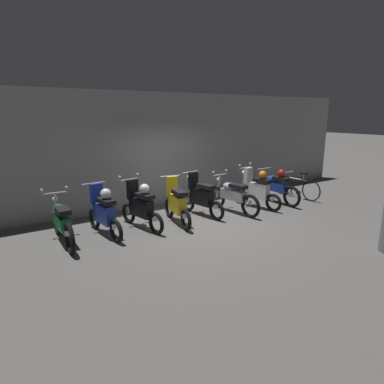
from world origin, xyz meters
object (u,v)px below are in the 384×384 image
(motorbike_slot_3, at_px, (176,203))
(motorbike_slot_4, at_px, (201,197))
(motorbike_slot_7, at_px, (276,186))
(motorbike_slot_0, at_px, (62,221))
(motorbike_slot_6, at_px, (257,189))
(bicycle, at_px, (298,187))
(motorbike_slot_1, at_px, (103,212))
(motorbike_slot_2, at_px, (141,206))
(motorbike_slot_5, at_px, (232,195))

(motorbike_slot_3, bearing_deg, motorbike_slot_4, 14.36)
(motorbike_slot_4, relative_size, motorbike_slot_7, 0.86)
(motorbike_slot_3, bearing_deg, motorbike_slot_7, 0.97)
(motorbike_slot_3, xyz_separation_m, motorbike_slot_4, (0.90, 0.23, 0.00))
(motorbike_slot_0, height_order, motorbike_slot_6, motorbike_slot_6)
(motorbike_slot_0, distance_m, motorbike_slot_4, 3.65)
(bicycle, bearing_deg, motorbike_slot_6, -176.77)
(motorbike_slot_0, bearing_deg, motorbike_slot_1, -1.06)
(motorbike_slot_2, xyz_separation_m, motorbike_slot_6, (3.65, -0.19, 0.00))
(motorbike_slot_4, height_order, motorbike_slot_7, motorbike_slot_4)
(motorbike_slot_6, distance_m, bicycle, 1.99)
(motorbike_slot_4, bearing_deg, motorbike_slot_7, -3.51)
(bicycle, bearing_deg, motorbike_slot_5, -178.19)
(motorbike_slot_3, bearing_deg, motorbike_slot_2, 171.06)
(motorbike_slot_4, bearing_deg, motorbike_slot_0, -179.27)
(motorbike_slot_5, bearing_deg, motorbike_slot_3, 179.34)
(motorbike_slot_0, relative_size, motorbike_slot_2, 1.17)
(motorbike_slot_5, distance_m, motorbike_slot_6, 0.92)
(motorbike_slot_2, xyz_separation_m, motorbike_slot_3, (0.92, -0.15, -0.04))
(motorbike_slot_0, distance_m, motorbike_slot_3, 2.75)
(motorbike_slot_5, xyz_separation_m, motorbike_slot_6, (0.91, -0.02, 0.08))
(motorbike_slot_2, distance_m, motorbike_slot_3, 0.94)
(motorbike_slot_0, xyz_separation_m, bicycle, (7.45, -0.11, -0.13))
(motorbike_slot_2, height_order, motorbike_slot_6, same)
(motorbike_slot_7, xyz_separation_m, bicycle, (1.06, 0.01, -0.16))
(motorbike_slot_3, xyz_separation_m, motorbike_slot_5, (1.82, -0.02, -0.03))
(motorbike_slot_3, height_order, motorbike_slot_7, motorbike_slot_3)
(motorbike_slot_3, distance_m, motorbike_slot_4, 0.93)
(bicycle, bearing_deg, motorbike_slot_3, -179.14)
(motorbike_slot_0, distance_m, motorbike_slot_2, 1.82)
(motorbike_slot_3, relative_size, motorbike_slot_7, 0.86)
(motorbike_slot_3, relative_size, motorbike_slot_4, 1.00)
(motorbike_slot_2, relative_size, motorbike_slot_7, 0.85)
(motorbike_slot_6, bearing_deg, motorbike_slot_0, 177.64)
(motorbike_slot_5, height_order, bicycle, motorbike_slot_5)
(motorbike_slot_2, relative_size, bicycle, 0.96)
(motorbike_slot_4, height_order, motorbike_slot_5, motorbike_slot_4)
(motorbike_slot_2, bearing_deg, motorbike_slot_3, -8.94)
(motorbike_slot_2, distance_m, motorbike_slot_6, 3.66)
(motorbike_slot_7, bearing_deg, bicycle, 0.44)
(motorbike_slot_2, height_order, bicycle, motorbike_slot_2)
(motorbike_slot_1, distance_m, motorbike_slot_4, 2.74)
(motorbike_slot_7, distance_m, bicycle, 1.07)
(motorbike_slot_2, bearing_deg, motorbike_slot_6, -2.92)
(motorbike_slot_0, relative_size, bicycle, 1.13)
(motorbike_slot_1, distance_m, bicycle, 6.54)
(motorbike_slot_3, relative_size, motorbike_slot_5, 0.86)
(motorbike_slot_0, height_order, motorbike_slot_1, motorbike_slot_1)
(bicycle, bearing_deg, motorbike_slot_4, 177.58)
(motorbike_slot_0, xyz_separation_m, motorbike_slot_2, (1.82, -0.04, 0.08))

